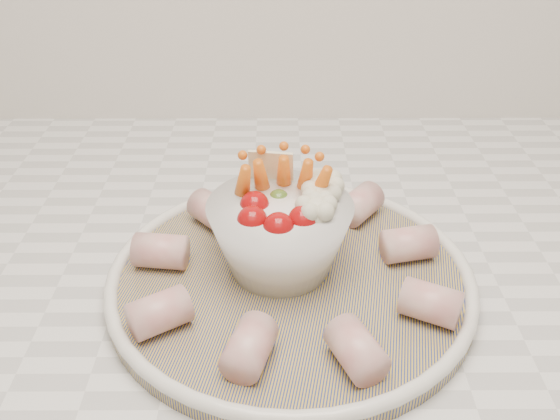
{
  "coord_description": "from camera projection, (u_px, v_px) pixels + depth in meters",
  "views": [
    {
      "loc": [
        0.03,
        0.94,
        1.28
      ],
      "look_at": [
        0.03,
        1.39,
        1.0
      ],
      "focal_mm": 40.0,
      "sensor_mm": 36.0,
      "label": 1
    }
  ],
  "objects": [
    {
      "name": "serving_platter",
      "position": [
        291.0,
        278.0,
        0.55
      ],
      "size": [
        0.37,
        0.37,
        0.02
      ],
      "color": "navy",
      "rests_on": "kitchen_counter"
    },
    {
      "name": "veggie_bowl",
      "position": [
        282.0,
        230.0,
        0.54
      ],
      "size": [
        0.13,
        0.13,
        0.1
      ],
      "color": "silver",
      "rests_on": "serving_platter"
    },
    {
      "name": "cured_meat_rolls",
      "position": [
        291.0,
        261.0,
        0.54
      ],
      "size": [
        0.28,
        0.28,
        0.03
      ],
      "color": "#B65453",
      "rests_on": "serving_platter"
    }
  ]
}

